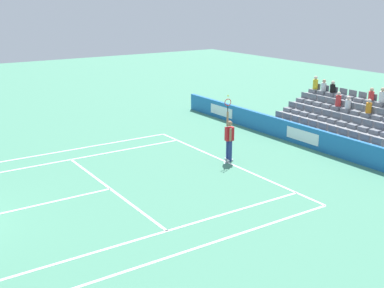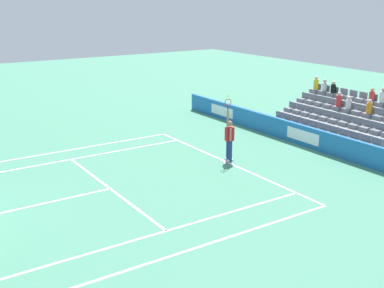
{
  "view_description": "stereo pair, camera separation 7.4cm",
  "coord_description": "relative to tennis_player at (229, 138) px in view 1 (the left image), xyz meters",
  "views": [
    {
      "loc": [
        -15.72,
        0.4,
        6.8
      ],
      "look_at": [
        0.1,
        -10.12,
        1.1
      ],
      "focal_mm": 45.6,
      "sensor_mm": 36.0,
      "label": 1
    },
    {
      "loc": [
        -15.76,
        0.34,
        6.8
      ],
      "look_at": [
        0.1,
        -10.12,
        1.1
      ],
      "focal_mm": 45.6,
      "sensor_mm": 36.0,
      "label": 2
    }
  ],
  "objects": [
    {
      "name": "stadium_stand",
      "position": [
        -0.21,
        -7.32,
        -0.3
      ],
      "size": [
        6.82,
        3.8,
        2.62
      ],
      "color": "gray",
      "rests_on": "ground"
    },
    {
      "name": "line_doubles_sideline_right",
      "position": [
        -5.69,
        6.17,
        -0.99
      ],
      "size": [
        0.1,
        11.89,
        0.01
      ],
      "primitive_type": "cube",
      "color": "white",
      "rests_on": "ground"
    },
    {
      "name": "line_singles_sideline_right",
      "position": [
        -4.32,
        6.17,
        -0.99
      ],
      "size": [
        0.1,
        11.89,
        0.01
      ],
      "primitive_type": "cube",
      "color": "white",
      "rests_on": "ground"
    },
    {
      "name": "line_doubles_sideline_left",
      "position": [
        5.28,
        6.17,
        -0.99
      ],
      "size": [
        0.1,
        11.89,
        0.01
      ],
      "primitive_type": "cube",
      "color": "white",
      "rests_on": "ground"
    },
    {
      "name": "line_baseline",
      "position": [
        -0.21,
        0.23,
        -0.99
      ],
      "size": [
        10.97,
        0.1,
        0.01
      ],
      "primitive_type": "cube",
      "color": "white",
      "rests_on": "ground"
    },
    {
      "name": "line_centre_mark",
      "position": [
        -0.21,
        0.33,
        -0.99
      ],
      "size": [
        0.1,
        0.2,
        0.01
      ],
      "primitive_type": "cube",
      "color": "white",
      "rests_on": "ground"
    },
    {
      "name": "line_centre_service",
      "position": [
        -0.21,
        8.92,
        -0.99
      ],
      "size": [
        0.1,
        6.4,
        0.01
      ],
      "primitive_type": "cube",
      "color": "white",
      "rests_on": "ground"
    },
    {
      "name": "line_service",
      "position": [
        -0.21,
        5.72,
        -0.99
      ],
      "size": [
        8.23,
        0.1,
        0.01
      ],
      "primitive_type": "cube",
      "color": "white",
      "rests_on": "ground"
    },
    {
      "name": "line_singles_sideline_left",
      "position": [
        3.91,
        6.17,
        -0.99
      ],
      "size": [
        0.1,
        11.89,
        0.01
      ],
      "primitive_type": "cube",
      "color": "white",
      "rests_on": "ground"
    },
    {
      "name": "sponsor_barrier",
      "position": [
        -0.21,
        -4.37,
        -0.5
      ],
      "size": [
        19.3,
        0.22,
        0.98
      ],
      "color": "#1E66AD",
      "rests_on": "ground"
    },
    {
      "name": "tennis_player",
      "position": [
        0.0,
        0.0,
        0.0
      ],
      "size": [
        0.51,
        0.4,
        2.85
      ],
      "color": "navy",
      "rests_on": "ground"
    }
  ]
}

